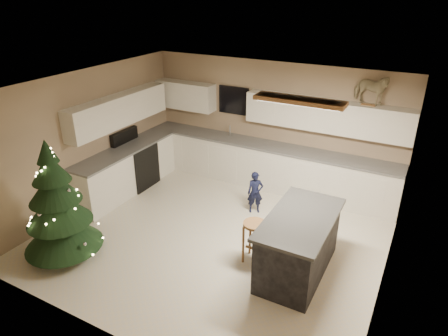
{
  "coord_description": "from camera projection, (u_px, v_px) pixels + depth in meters",
  "views": [
    {
      "loc": [
        2.9,
        -5.05,
        3.99
      ],
      "look_at": [
        0.0,
        0.35,
        1.15
      ],
      "focal_mm": 32.0,
      "sensor_mm": 36.0,
      "label": 1
    }
  ],
  "objects": [
    {
      "name": "christmas_tree",
      "position": [
        58.0,
        211.0,
        6.13
      ],
      "size": [
        1.24,
        1.2,
        1.99
      ],
      "rotation": [
        0.0,
        0.0,
        -0.14
      ],
      "color": "#3F2816",
      "rests_on": "ground_plane"
    },
    {
      "name": "bar_stool",
      "position": [
        254.0,
        232.0,
        6.13
      ],
      "size": [
        0.36,
        0.36,
        0.69
      ],
      "rotation": [
        0.0,
        0.0,
        -0.16
      ],
      "color": "brown",
      "rests_on": "ground_plane"
    },
    {
      "name": "island",
      "position": [
        298.0,
        244.0,
        5.91
      ],
      "size": [
        0.9,
        1.7,
        0.95
      ],
      "color": "black",
      "rests_on": "ground_plane"
    },
    {
      "name": "room_shell",
      "position": [
        215.0,
        142.0,
        6.22
      ],
      "size": [
        5.52,
        5.02,
        2.61
      ],
      "color": "tan",
      "rests_on": "ground_plane"
    },
    {
      "name": "rocking_horse",
      "position": [
        371.0,
        89.0,
        7.05
      ],
      "size": [
        0.69,
        0.42,
        0.57
      ],
      "rotation": [
        0.0,
        0.0,
        1.37
      ],
      "color": "brown",
      "rests_on": "cabinetry"
    },
    {
      "name": "ground_plane",
      "position": [
        215.0,
        235.0,
        6.96
      ],
      "size": [
        5.5,
        5.5,
        0.0
      ],
      "primitive_type": "plane",
      "color": "beige"
    },
    {
      "name": "cabinetry",
      "position": [
        215.0,
        153.0,
        8.35
      ],
      "size": [
        5.5,
        3.2,
        2.0
      ],
      "color": "white",
      "rests_on": "ground_plane"
    },
    {
      "name": "toddler",
      "position": [
        255.0,
        193.0,
        7.52
      ],
      "size": [
        0.36,
        0.32,
        0.82
      ],
      "primitive_type": "imported",
      "rotation": [
        0.0,
        0.0,
        0.55
      ],
      "color": "black",
      "rests_on": "ground_plane"
    }
  ]
}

